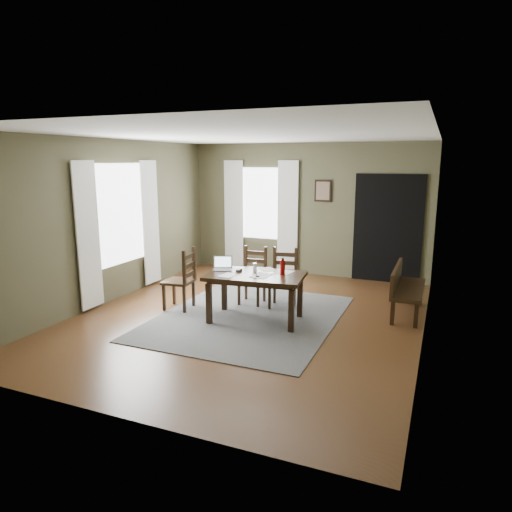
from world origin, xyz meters
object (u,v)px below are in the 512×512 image
at_px(chair_back_right, 283,279).
at_px(laptop, 223,266).
at_px(bench, 404,286).
at_px(chair_end, 182,280).
at_px(dining_table, 255,280).
at_px(chair_back_left, 253,276).
at_px(water_bottle, 283,267).

relative_size(chair_back_right, laptop, 2.68).
xyz_separation_m(chair_back_right, bench, (1.84, 0.38, -0.02)).
height_order(chair_back_right, bench, chair_back_right).
bearing_deg(laptop, chair_back_right, 20.23).
relative_size(bench, laptop, 3.78).
bearing_deg(chair_end, chair_back_right, 111.06).
distance_m(dining_table, chair_back_left, 0.89).
bearing_deg(chair_back_right, chair_end, -159.19).
distance_m(dining_table, chair_back_right, 0.82).
bearing_deg(chair_back_right, laptop, -143.43).
height_order(chair_back_left, bench, chair_back_left).
bearing_deg(chair_back_left, water_bottle, -44.88).
xyz_separation_m(bench, laptop, (-2.59, -1.07, 0.31)).
bearing_deg(dining_table, laptop, 164.32).
height_order(chair_end, water_bottle, chair_end).
height_order(dining_table, chair_back_right, chair_back_right).
distance_m(chair_back_left, laptop, 0.79).
bearing_deg(laptop, bench, -0.15).
height_order(laptop, water_bottle, water_bottle).
distance_m(chair_back_right, laptop, 1.06).
height_order(chair_end, laptop, chair_end).
xyz_separation_m(chair_end, bench, (3.29, 1.13, -0.04)).
xyz_separation_m(chair_back_right, water_bottle, (0.22, -0.67, 0.36)).
xyz_separation_m(chair_back_left, bench, (2.38, 0.38, -0.01)).
xyz_separation_m(dining_table, water_bottle, (0.38, 0.12, 0.20)).
bearing_deg(bench, chair_end, 108.88).
bearing_deg(chair_back_left, dining_table, -67.73).
relative_size(dining_table, chair_back_left, 1.60).
xyz_separation_m(dining_table, chair_end, (-1.29, 0.04, -0.14)).
bearing_deg(chair_back_right, water_bottle, -78.23).
bearing_deg(dining_table, chair_back_left, 108.83).
relative_size(chair_end, chair_back_right, 1.04).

